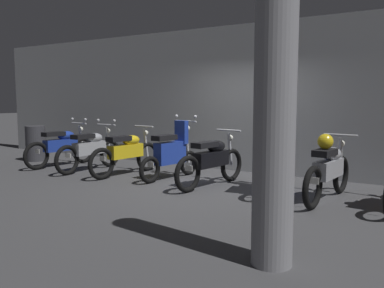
# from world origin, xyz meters

# --- Properties ---
(ground_plane) EXTENTS (80.00, 80.00, 0.00)m
(ground_plane) POSITION_xyz_m (0.00, 0.00, 0.00)
(ground_plane) COLOR #424244
(back_wall) EXTENTS (16.38, 0.30, 3.24)m
(back_wall) POSITION_xyz_m (0.00, 1.98, 1.62)
(back_wall) COLOR #9EA0A3
(back_wall) RESTS_ON ground
(motorbike_slot_0) EXTENTS (0.59, 1.95, 1.15)m
(motorbike_slot_0) POSITION_xyz_m (-4.19, 0.20, 0.49)
(motorbike_slot_0) COLOR black
(motorbike_slot_0) RESTS_ON ground
(motorbike_slot_1) EXTENTS (0.59, 1.95, 1.15)m
(motorbike_slot_1) POSITION_xyz_m (-3.14, 0.12, 0.49)
(motorbike_slot_1) COLOR black
(motorbike_slot_1) RESTS_ON ground
(motorbike_slot_2) EXTENTS (0.56, 1.95, 1.03)m
(motorbike_slot_2) POSITION_xyz_m (-2.09, 0.14, 0.49)
(motorbike_slot_2) COLOR black
(motorbike_slot_2) RESTS_ON ground
(motorbike_slot_3) EXTENTS (0.58, 1.68, 1.29)m
(motorbike_slot_3) POSITION_xyz_m (-1.04, 0.30, 0.53)
(motorbike_slot_3) COLOR black
(motorbike_slot_3) RESTS_ON ground
(motorbike_slot_4) EXTENTS (0.57, 1.94, 1.03)m
(motorbike_slot_4) POSITION_xyz_m (0.00, 0.09, 0.49)
(motorbike_slot_4) COLOR black
(motorbike_slot_4) RESTS_ON ground
(motorbike_slot_5) EXTENTS (0.58, 1.67, 1.29)m
(motorbike_slot_5) POSITION_xyz_m (1.04, 0.19, 0.53)
(motorbike_slot_5) COLOR black
(motorbike_slot_5) RESTS_ON ground
(motorbike_slot_6) EXTENTS (0.56, 1.95, 1.08)m
(motorbike_slot_6) POSITION_xyz_m (2.10, 0.12, 0.53)
(motorbike_slot_6) COLOR black
(motorbike_slot_6) RESTS_ON ground
(support_pillar) EXTENTS (0.40, 0.40, 3.24)m
(support_pillar) POSITION_xyz_m (2.22, -2.73, 1.62)
(support_pillar) COLOR gray
(support_pillar) RESTS_ON ground
(trash_bin) EXTENTS (0.50, 0.50, 0.92)m
(trash_bin) POSITION_xyz_m (-5.46, 0.42, 0.46)
(trash_bin) COLOR #38383D
(trash_bin) RESTS_ON ground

